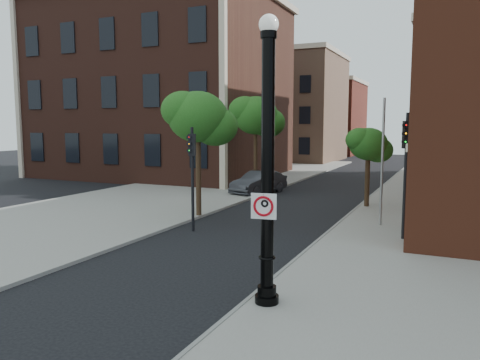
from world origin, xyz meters
The scene contains 16 objects.
ground centered at (0.00, 0.00, 0.00)m, with size 120.00×120.00×0.00m, color black.
sidewalk_right centered at (6.00, 10.00, 0.06)m, with size 8.00×60.00×0.12m, color gray.
sidewalk_left centered at (-9.00, 18.00, 0.06)m, with size 10.00×50.00×0.12m, color gray.
curb_edge centered at (2.05, 10.00, 0.07)m, with size 0.10×60.00×0.14m, color gray.
victorian_building centered at (-16.00, 23.97, 8.74)m, with size 18.60×14.60×17.95m.
bg_building_tan_a centered at (-12.00, 44.00, 6.00)m, with size 12.00×12.00×12.00m, color #9A6E54.
bg_building_red centered at (-12.00, 58.00, 5.00)m, with size 12.00×12.00×10.00m, color maroon.
lamppost centered at (2.54, 0.19, 3.05)m, with size 0.56×0.56×6.61m.
no_parking_sign centered at (2.52, 0.02, 2.42)m, with size 0.58×0.13×0.59m.
parked_car centered at (-4.50, 16.84, 0.69)m, with size 1.47×4.21×1.39m, color #313237.
traffic_signal_left centered at (-3.02, 6.30, 2.79)m, with size 0.32×0.36×4.14m.
traffic_signal_right centered at (4.79, 7.96, 3.14)m, with size 0.37×0.41×4.65m.
utility_pole centered at (3.70, 10.08, 2.65)m, with size 0.11×0.11×5.31m, color #999999.
street_tree_a centered at (-4.11, 8.81, 4.51)m, with size 3.17×2.87×5.72m.
street_tree_b centered at (-5.08, 17.84, 4.74)m, with size 3.33×3.01×6.00m.
street_tree_c centered at (2.45, 14.41, 3.21)m, with size 2.27×2.05×4.08m.
Camera 1 is at (6.33, -9.57, 4.24)m, focal length 35.00 mm.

